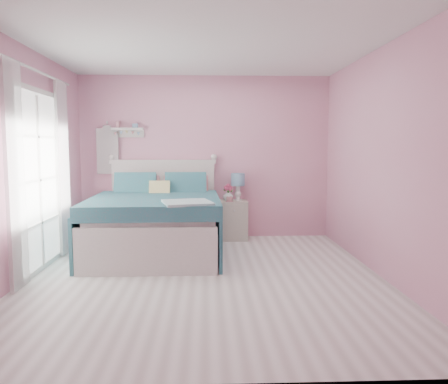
{
  "coord_description": "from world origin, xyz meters",
  "views": [
    {
      "loc": [
        0.02,
        -4.83,
        1.48
      ],
      "look_at": [
        0.26,
        1.2,
        0.85
      ],
      "focal_mm": 35.0,
      "sensor_mm": 36.0,
      "label": 1
    }
  ],
  "objects": [
    {
      "name": "wall_shelf",
      "position": [
        -1.23,
        2.19,
        1.73
      ],
      "size": [
        0.5,
        0.15,
        0.25
      ],
      "color": "silver",
      "rests_on": "room_shell"
    },
    {
      "name": "hanging_dress",
      "position": [
        -1.55,
        2.18,
        1.4
      ],
      "size": [
        0.34,
        0.03,
        0.72
      ],
      "primitive_type": "cube",
      "color": "white",
      "rests_on": "room_shell"
    },
    {
      "name": "curtain_far",
      "position": [
        -1.92,
        1.14,
        1.18
      ],
      "size": [
        0.04,
        0.4,
        2.32
      ],
      "primitive_type": "cube",
      "color": "white",
      "rests_on": "floor"
    },
    {
      "name": "curtain_near",
      "position": [
        -1.92,
        -0.34,
        1.18
      ],
      "size": [
        0.04,
        0.4,
        2.32
      ],
      "primitive_type": "cube",
      "color": "white",
      "rests_on": "floor"
    },
    {
      "name": "bed",
      "position": [
        -0.68,
        1.16,
        0.42
      ],
      "size": [
        1.76,
        2.2,
        1.26
      ],
      "rotation": [
        0.0,
        0.0,
        0.02
      ],
      "color": "silver",
      "rests_on": "floor"
    },
    {
      "name": "vase",
      "position": [
        0.36,
        2.01,
        0.71
      ],
      "size": [
        0.2,
        0.2,
        0.17
      ],
      "primitive_type": "imported",
      "rotation": [
        0.0,
        0.0,
        -0.23
      ],
      "color": "white",
      "rests_on": "nightstand"
    },
    {
      "name": "room_shell",
      "position": [
        0.0,
        0.0,
        1.58
      ],
      "size": [
        4.5,
        4.5,
        4.5
      ],
      "color": "pink",
      "rests_on": "floor"
    },
    {
      "name": "french_door",
      "position": [
        -1.97,
        0.4,
        1.07
      ],
      "size": [
        0.04,
        1.32,
        2.16
      ],
      "color": "silver",
      "rests_on": "floor"
    },
    {
      "name": "nightstand",
      "position": [
        0.45,
        2.02,
        0.31
      ],
      "size": [
        0.43,
        0.43,
        0.62
      ],
      "color": "beige",
      "rests_on": "floor"
    },
    {
      "name": "table_lamp",
      "position": [
        0.52,
        2.07,
        0.92
      ],
      "size": [
        0.22,
        0.22,
        0.43
      ],
      "color": "white",
      "rests_on": "nightstand"
    },
    {
      "name": "roses",
      "position": [
        0.36,
        2.01,
        0.83
      ],
      "size": [
        0.14,
        0.11,
        0.12
      ],
      "color": "#BE406B",
      "rests_on": "vase"
    },
    {
      "name": "floor",
      "position": [
        0.0,
        0.0,
        0.0
      ],
      "size": [
        4.5,
        4.5,
        0.0
      ],
      "primitive_type": "plane",
      "color": "beige",
      "rests_on": "ground"
    },
    {
      "name": "teacup",
      "position": [
        0.37,
        1.89,
        0.66
      ],
      "size": [
        0.12,
        0.12,
        0.08
      ],
      "primitive_type": "imported",
      "rotation": [
        0.0,
        0.0,
        0.19
      ],
      "color": "#CE8A8C",
      "rests_on": "nightstand"
    }
  ]
}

